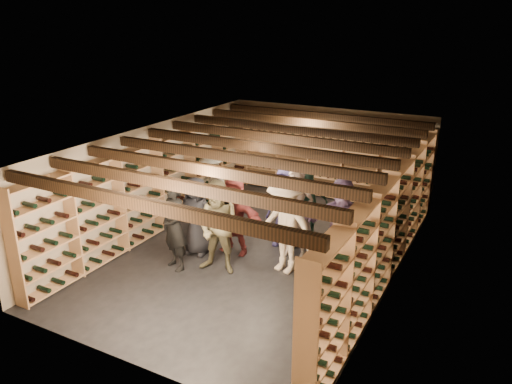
{
  "coord_description": "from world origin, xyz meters",
  "views": [
    {
      "loc": [
        4.36,
        -8.35,
        4.69
      ],
      "look_at": [
        -0.18,
        0.2,
        1.23
      ],
      "focal_mm": 35.0,
      "sensor_mm": 36.0,
      "label": 1
    }
  ],
  "objects_px": {
    "person_10": "(307,202)",
    "person_11": "(341,221)",
    "crate_stack_left": "(293,201)",
    "person_12": "(371,228)",
    "crate_stack_right": "(295,214)",
    "person_4": "(343,250)",
    "person_1": "(174,226)",
    "person_3": "(285,225)",
    "person_7": "(296,212)",
    "person_2": "(220,228)",
    "person_8": "(363,240)",
    "person_9": "(212,184)",
    "person_0": "(196,216)",
    "person_6": "(287,206)",
    "person_5": "(234,216)",
    "crate_loose": "(290,224)"
  },
  "relations": [
    {
      "from": "person_5",
      "to": "person_12",
      "type": "height_order",
      "value": "person_5"
    },
    {
      "from": "crate_stack_right",
      "to": "person_10",
      "type": "relative_size",
      "value": 0.38
    },
    {
      "from": "person_2",
      "to": "person_8",
      "type": "xyz_separation_m",
      "value": [
        2.45,
        1.01,
        -0.13
      ]
    },
    {
      "from": "crate_stack_right",
      "to": "person_3",
      "type": "distance_m",
      "value": 2.64
    },
    {
      "from": "crate_stack_left",
      "to": "person_11",
      "type": "bearing_deg",
      "value": -43.34
    },
    {
      "from": "crate_stack_left",
      "to": "person_10",
      "type": "bearing_deg",
      "value": -47.77
    },
    {
      "from": "person_8",
      "to": "person_9",
      "type": "distance_m",
      "value": 4.39
    },
    {
      "from": "person_7",
      "to": "crate_stack_left",
      "type": "bearing_deg",
      "value": 110.97
    },
    {
      "from": "crate_stack_left",
      "to": "person_12",
      "type": "distance_m",
      "value": 2.83
    },
    {
      "from": "person_2",
      "to": "person_4",
      "type": "height_order",
      "value": "person_2"
    },
    {
      "from": "crate_stack_left",
      "to": "person_4",
      "type": "relative_size",
      "value": 0.57
    },
    {
      "from": "person_7",
      "to": "person_9",
      "type": "distance_m",
      "value": 2.94
    },
    {
      "from": "person_7",
      "to": "person_0",
      "type": "bearing_deg",
      "value": -160.66
    },
    {
      "from": "crate_stack_right",
      "to": "person_10",
      "type": "height_order",
      "value": "person_10"
    },
    {
      "from": "person_7",
      "to": "person_11",
      "type": "height_order",
      "value": "person_7"
    },
    {
      "from": "person_5",
      "to": "person_6",
      "type": "height_order",
      "value": "person_6"
    },
    {
      "from": "person_9",
      "to": "person_10",
      "type": "xyz_separation_m",
      "value": [
        2.5,
        0.0,
        -0.03
      ]
    },
    {
      "from": "person_3",
      "to": "person_7",
      "type": "xyz_separation_m",
      "value": [
        -0.07,
        0.68,
        0.01
      ]
    },
    {
      "from": "person_4",
      "to": "person_10",
      "type": "distance_m",
      "value": 2.38
    },
    {
      "from": "person_0",
      "to": "person_12",
      "type": "xyz_separation_m",
      "value": [
        3.31,
        1.11,
        -0.01
      ]
    },
    {
      "from": "crate_stack_right",
      "to": "person_9",
      "type": "relative_size",
      "value": 0.37
    },
    {
      "from": "crate_loose",
      "to": "person_8",
      "type": "xyz_separation_m",
      "value": [
        2.14,
        -1.54,
        0.7
      ]
    },
    {
      "from": "person_0",
      "to": "person_10",
      "type": "xyz_separation_m",
      "value": [
        1.65,
        1.93,
        -0.06
      ]
    },
    {
      "from": "crate_stack_right",
      "to": "person_2",
      "type": "relative_size",
      "value": 0.32
    },
    {
      "from": "person_4",
      "to": "person_1",
      "type": "bearing_deg",
      "value": -175.16
    },
    {
      "from": "person_7",
      "to": "person_9",
      "type": "relative_size",
      "value": 1.2
    },
    {
      "from": "person_10",
      "to": "crate_stack_left",
      "type": "bearing_deg",
      "value": 113.08
    },
    {
      "from": "crate_stack_right",
      "to": "person_11",
      "type": "height_order",
      "value": "person_11"
    },
    {
      "from": "crate_loose",
      "to": "person_2",
      "type": "relative_size",
      "value": 0.27
    },
    {
      "from": "person_3",
      "to": "person_4",
      "type": "relative_size",
      "value": 1.27
    },
    {
      "from": "person_0",
      "to": "person_8",
      "type": "distance_m",
      "value": 3.36
    },
    {
      "from": "person_4",
      "to": "person_9",
      "type": "relative_size",
      "value": 0.94
    },
    {
      "from": "crate_stack_left",
      "to": "person_8",
      "type": "xyz_separation_m",
      "value": [
        2.33,
        -2.11,
        0.36
      ]
    },
    {
      "from": "person_5",
      "to": "crate_stack_right",
      "type": "bearing_deg",
      "value": 83.42
    },
    {
      "from": "person_10",
      "to": "person_11",
      "type": "relative_size",
      "value": 0.87
    },
    {
      "from": "crate_loose",
      "to": "person_11",
      "type": "height_order",
      "value": "person_11"
    },
    {
      "from": "person_9",
      "to": "person_10",
      "type": "relative_size",
      "value": 1.04
    },
    {
      "from": "person_0",
      "to": "person_11",
      "type": "distance_m",
      "value": 2.92
    },
    {
      "from": "person_6",
      "to": "person_8",
      "type": "bearing_deg",
      "value": -18.11
    },
    {
      "from": "crate_stack_right",
      "to": "person_0",
      "type": "xyz_separation_m",
      "value": [
        -1.1,
        -2.53,
        0.65
      ]
    },
    {
      "from": "person_3",
      "to": "person_7",
      "type": "bearing_deg",
      "value": 108.91
    },
    {
      "from": "person_6",
      "to": "person_11",
      "type": "relative_size",
      "value": 1.01
    },
    {
      "from": "person_4",
      "to": "person_10",
      "type": "relative_size",
      "value": 0.98
    },
    {
      "from": "crate_loose",
      "to": "person_10",
      "type": "xyz_separation_m",
      "value": [
        0.48,
        -0.16,
        0.68
      ]
    },
    {
      "from": "crate_stack_left",
      "to": "person_10",
      "type": "relative_size",
      "value": 0.56
    },
    {
      "from": "crate_stack_right",
      "to": "person_9",
      "type": "bearing_deg",
      "value": -163.18
    },
    {
      "from": "person_5",
      "to": "person_9",
      "type": "distance_m",
      "value": 2.16
    },
    {
      "from": "crate_stack_left",
      "to": "person_12",
      "type": "xyz_separation_m",
      "value": [
        2.33,
        -1.56,
        0.38
      ]
    },
    {
      "from": "person_10",
      "to": "person_1",
      "type": "bearing_deg",
      "value": -140.51
    },
    {
      "from": "crate_stack_right",
      "to": "person_0",
      "type": "distance_m",
      "value": 2.83
    }
  ]
}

